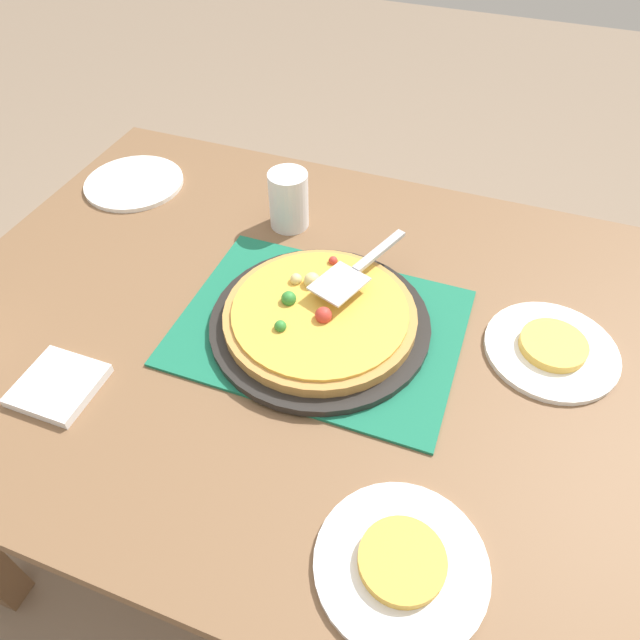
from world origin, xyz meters
The scene contains 13 objects.
ground_plane centered at (0.00, 0.00, 0.00)m, with size 8.00×8.00×0.00m, color #84705B.
dining_table centered at (0.00, 0.00, 0.64)m, with size 1.40×1.00×0.75m.
placemat centered at (0.00, 0.00, 0.75)m, with size 0.48×0.36×0.01m, color #196B4C.
pizza_pan centered at (0.00, 0.00, 0.76)m, with size 0.38×0.38×0.01m, color black.
pizza centered at (0.00, 0.00, 0.78)m, with size 0.33×0.33×0.05m.
plate_near_left centered at (-0.24, 0.35, 0.76)m, with size 0.22×0.22×0.01m, color white.
plate_far_right centered at (-0.38, -0.08, 0.76)m, with size 0.22×0.22×0.01m, color white.
plate_side centered at (0.55, -0.27, 0.76)m, with size 0.22×0.22×0.01m, color white.
served_slice_left centered at (-0.24, 0.35, 0.77)m, with size 0.11×0.11×0.02m, color gold.
served_slice_right centered at (-0.38, -0.08, 0.77)m, with size 0.11×0.11×0.02m, color #EAB747.
cup_near centered at (0.16, -0.26, 0.81)m, with size 0.08×0.08×0.12m, color white.
pizza_server centered at (-0.03, -0.09, 0.82)m, with size 0.12×0.23×0.01m.
napkin_stack centered at (0.34, 0.27, 0.76)m, with size 0.12×0.12×0.02m, color white.
Camera 1 is at (-0.24, 0.64, 1.49)m, focal length 32.30 mm.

